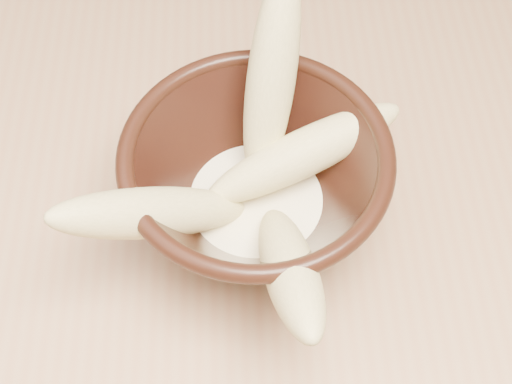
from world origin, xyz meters
TOP-DOWN VIEW (x-y plane):
  - table at (0.00, 0.00)m, footprint 1.20×0.80m
  - bowl at (-0.05, -0.08)m, footprint 0.18×0.18m
  - milk_puddle at (-0.05, -0.08)m, footprint 0.10×0.10m
  - banana_upright at (-0.03, -0.03)m, footprint 0.06×0.11m
  - banana_left at (-0.11, -0.11)m, footprint 0.14×0.09m
  - banana_across at (-0.01, -0.06)m, footprint 0.15×0.09m
  - banana_front at (-0.03, -0.15)m, footprint 0.05×0.14m

SIDE VIEW (x-z plane):
  - table at x=0.00m, z-range 0.30..1.05m
  - milk_puddle at x=-0.05m, z-range 0.78..0.79m
  - bowl at x=-0.05m, z-range 0.76..0.85m
  - banana_across at x=-0.01m, z-range 0.79..0.85m
  - banana_front at x=-0.03m, z-range 0.77..0.87m
  - banana_left at x=-0.11m, z-range 0.77..0.88m
  - banana_upright at x=-0.03m, z-range 0.78..0.93m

